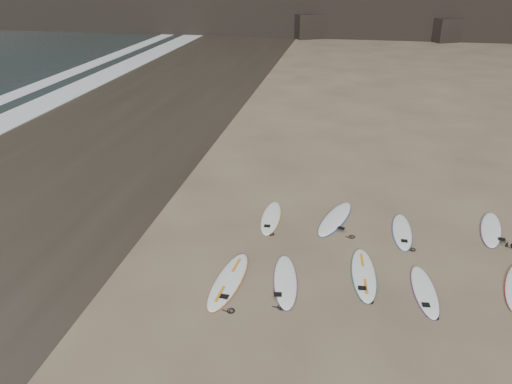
# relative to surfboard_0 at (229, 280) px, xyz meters

# --- Properties ---
(ground) EXTENTS (240.00, 240.00, 0.00)m
(ground) POSITION_rel_surfboard_0_xyz_m (3.86, 0.86, -0.05)
(ground) COLOR #897559
(ground) RESTS_ON ground
(wet_sand) EXTENTS (12.00, 200.00, 0.01)m
(wet_sand) POSITION_rel_surfboard_0_xyz_m (-9.14, 10.86, -0.04)
(wet_sand) COLOR #383026
(wet_sand) RESTS_ON ground
(surfboard_0) EXTENTS (0.89, 2.73, 0.10)m
(surfboard_0) POSITION_rel_surfboard_0_xyz_m (0.00, 0.00, 0.00)
(surfboard_0) COLOR white
(surfboard_0) RESTS_ON ground
(surfboard_1) EXTENTS (0.95, 2.50, 0.09)m
(surfboard_1) POSITION_rel_surfboard_0_xyz_m (1.46, 0.26, -0.00)
(surfboard_1) COLOR white
(surfboard_1) RESTS_ON ground
(surfboard_2) EXTENTS (0.78, 2.57, 0.09)m
(surfboard_2) POSITION_rel_surfboard_0_xyz_m (3.47, 0.94, -0.00)
(surfboard_2) COLOR white
(surfboard_2) RESTS_ON ground
(surfboard_3) EXTENTS (0.71, 2.29, 0.08)m
(surfboard_3) POSITION_rel_surfboard_0_xyz_m (4.98, 0.46, -0.01)
(surfboard_3) COLOR white
(surfboard_3) RESTS_ON ground
(surfboard_5) EXTENTS (0.63, 2.35, 0.08)m
(surfboard_5) POSITION_rel_surfboard_0_xyz_m (0.54, 3.67, -0.01)
(surfboard_5) COLOR white
(surfboard_5) RESTS_ON ground
(surfboard_6) EXTENTS (1.36, 2.68, 0.09)m
(surfboard_6) POSITION_rel_surfboard_0_xyz_m (2.60, 3.97, -0.00)
(surfboard_6) COLOR white
(surfboard_6) RESTS_ON ground
(surfboard_7) EXTENTS (0.59, 2.33, 0.08)m
(surfboard_7) POSITION_rel_surfboard_0_xyz_m (4.67, 3.50, -0.01)
(surfboard_7) COLOR white
(surfboard_7) RESTS_ON ground
(surfboard_8) EXTENTS (1.10, 2.48, 0.09)m
(surfboard_8) POSITION_rel_surfboard_0_xyz_m (7.40, 4.14, -0.00)
(surfboard_8) COLOR white
(surfboard_8) RESTS_ON ground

